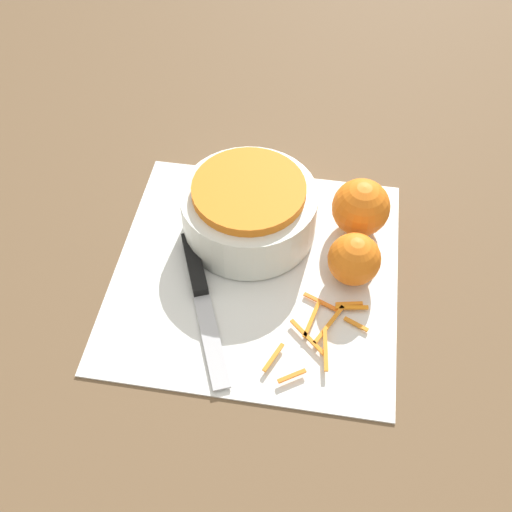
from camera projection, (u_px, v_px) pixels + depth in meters
The scene contains 7 objects.
ground_plane at pixel (256, 272), 0.82m from camera, with size 4.00×4.00×0.00m, color brown.
cutting_board at pixel (256, 271), 0.82m from camera, with size 0.38×0.38×0.01m.
bowl_speckled at pixel (249, 209), 0.83m from camera, with size 0.19×0.19×0.09m.
knife at pixel (198, 279), 0.80m from camera, with size 0.11×0.23×0.02m.
orange_left at pixel (354, 259), 0.78m from camera, with size 0.07×0.07×0.07m.
orange_right at pixel (361, 207), 0.83m from camera, with size 0.08×0.08×0.08m.
peel_pile at pixel (321, 329), 0.75m from camera, with size 0.12×0.14×0.01m.
Camera 1 is at (0.08, -0.48, 0.66)m, focal length 42.00 mm.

